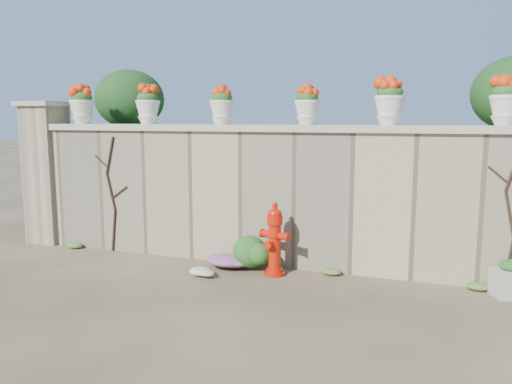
% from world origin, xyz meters
% --- Properties ---
extents(ground, '(80.00, 80.00, 0.00)m').
position_xyz_m(ground, '(0.00, 0.00, 0.00)').
color(ground, '#493924').
rests_on(ground, ground).
extents(stone_wall, '(8.00, 0.40, 2.00)m').
position_xyz_m(stone_wall, '(0.00, 1.80, 1.00)').
color(stone_wall, tan).
rests_on(stone_wall, ground).
extents(wall_cap, '(8.10, 0.52, 0.10)m').
position_xyz_m(wall_cap, '(0.00, 1.80, 2.05)').
color(wall_cap, '#BEB6A1').
rests_on(wall_cap, stone_wall).
extents(gate_pillar, '(0.72, 0.72, 2.48)m').
position_xyz_m(gate_pillar, '(-4.15, 1.80, 1.26)').
color(gate_pillar, tan).
rests_on(gate_pillar, ground).
extents(raised_fill, '(9.00, 6.00, 2.00)m').
position_xyz_m(raised_fill, '(0.00, 5.00, 1.00)').
color(raised_fill, '#384C23').
rests_on(raised_fill, ground).
extents(back_shrub_left, '(1.30, 1.30, 1.10)m').
position_xyz_m(back_shrub_left, '(-3.20, 3.00, 2.55)').
color(back_shrub_left, '#143814').
rests_on(back_shrub_left, raised_fill).
extents(vine_left, '(0.60, 0.04, 1.91)m').
position_xyz_m(vine_left, '(-2.67, 1.58, 0.99)').
color(vine_left, black).
rests_on(vine_left, ground).
extents(vine_right, '(0.60, 0.04, 1.91)m').
position_xyz_m(vine_right, '(3.23, 1.58, 0.99)').
color(vine_right, black).
rests_on(vine_right, ground).
extents(fire_hydrant, '(0.45, 0.32, 1.04)m').
position_xyz_m(fire_hydrant, '(0.24, 1.24, 0.52)').
color(fire_hydrant, red).
rests_on(fire_hydrant, ground).
extents(green_shrub, '(0.66, 0.59, 0.62)m').
position_xyz_m(green_shrub, '(-0.07, 1.32, 0.31)').
color(green_shrub, '#1E5119').
rests_on(green_shrub, ground).
extents(magenta_clump, '(1.02, 0.68, 0.27)m').
position_xyz_m(magenta_clump, '(-0.49, 1.23, 0.14)').
color(magenta_clump, '#C627B5').
rests_on(magenta_clump, ground).
extents(white_flowers, '(0.44, 0.35, 0.16)m').
position_xyz_m(white_flowers, '(-0.67, 0.81, 0.08)').
color(white_flowers, white).
rests_on(white_flowers, ground).
extents(urn_pot_0, '(0.41, 0.41, 0.64)m').
position_xyz_m(urn_pot_0, '(-3.35, 1.80, 2.42)').
color(urn_pot_0, silver).
rests_on(urn_pot_0, wall_cap).
extents(urn_pot_1, '(0.39, 0.39, 0.61)m').
position_xyz_m(urn_pot_1, '(-2.07, 1.80, 2.40)').
color(urn_pot_1, silver).
rests_on(urn_pot_1, wall_cap).
extents(urn_pot_2, '(0.37, 0.37, 0.58)m').
position_xyz_m(urn_pot_2, '(-0.78, 1.80, 2.39)').
color(urn_pot_2, silver).
rests_on(urn_pot_2, wall_cap).
extents(urn_pot_3, '(0.36, 0.36, 0.56)m').
position_xyz_m(urn_pot_3, '(0.54, 1.80, 2.38)').
color(urn_pot_3, silver).
rests_on(urn_pot_3, wall_cap).
extents(urn_pot_4, '(0.41, 0.41, 0.64)m').
position_xyz_m(urn_pot_4, '(1.68, 1.80, 2.41)').
color(urn_pot_4, silver).
rests_on(urn_pot_4, wall_cap).
extents(urn_pot_5, '(0.39, 0.39, 0.61)m').
position_xyz_m(urn_pot_5, '(3.10, 1.80, 2.40)').
color(urn_pot_5, silver).
rests_on(urn_pot_5, wall_cap).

